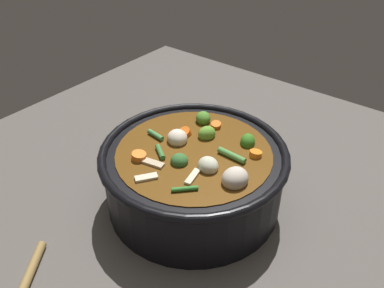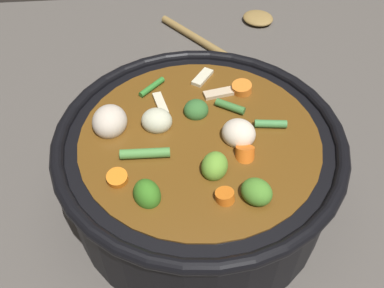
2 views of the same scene
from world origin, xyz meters
The scene contains 3 objects.
ground_plane centered at (0.00, 0.00, 0.00)m, with size 1.10×1.10×0.00m, color #514C47.
cooking_pot centered at (0.00, 0.00, 0.06)m, with size 0.32×0.32×0.14m.
wooden_spoon centered at (-0.11, -0.38, 0.01)m, with size 0.24×0.23×0.02m.
Camera 2 is at (0.04, 0.32, 0.44)m, focal length 38.72 mm.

